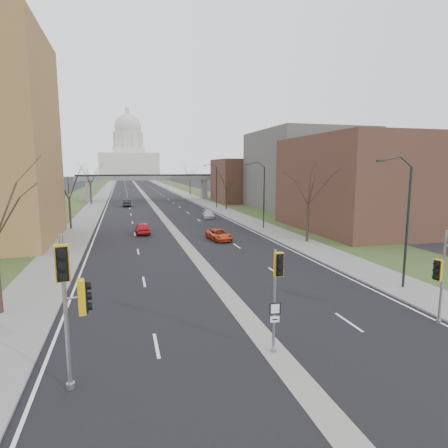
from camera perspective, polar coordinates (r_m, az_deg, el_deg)
name	(u,v)px	position (r m, az deg, el deg)	size (l,w,h in m)	color
ground	(275,353)	(17.56, 7.80, -18.85)	(700.00, 700.00, 0.00)	black
road_surface	(138,187)	(164.63, -13.03, 5.56)	(20.00, 600.00, 0.01)	black
median_strip	(138,187)	(164.63, -13.03, 5.56)	(1.20, 600.00, 0.02)	gray
sidewalk_right	(166,186)	(165.51, -8.85, 5.71)	(4.00, 600.00, 0.12)	gray
sidewalk_left	(108,187)	(164.61, -17.22, 5.42)	(4.00, 600.00, 0.12)	gray
grass_verge_right	(180,186)	(166.28, -6.79, 5.76)	(8.00, 600.00, 0.10)	#324520
grass_verge_left	(93,187)	(164.93, -19.31, 5.32)	(8.00, 600.00, 0.10)	#324520
commercial_block_near	(363,184)	(52.03, 20.47, 5.77)	(16.00, 20.00, 12.00)	#523326
commercial_block_mid	(305,171)	(74.62, 12.26, 7.96)	(18.00, 22.00, 15.00)	#575550
commercial_block_far	(246,181)	(88.96, 3.38, 6.60)	(14.00, 14.00, 10.00)	#523326
pedestrian_bridge	(148,181)	(94.57, -11.44, 6.46)	(34.00, 3.00, 6.45)	slate
capitol	(129,155)	(334.53, -14.30, 10.13)	(48.00, 42.00, 55.75)	silver
streetlight_near	(400,185)	(26.64, 25.21, 5.37)	(2.61, 0.20, 8.70)	black
streetlight_mid	(258,176)	(49.41, 5.27, 7.26)	(2.61, 0.20, 8.70)	black
streetlight_far	(212,173)	(74.34, -1.78, 7.72)	(2.61, 0.20, 8.70)	black
tree_left_b	(68,182)	(52.78, -22.65, 5.93)	(6.75, 6.75, 8.81)	#382B21
tree_left_c	(89,172)	(86.58, -19.81, 7.41)	(7.65, 7.65, 9.99)	#382B21
tree_right_a	(309,181)	(41.10, 12.81, 6.37)	(7.20, 7.20, 9.40)	#382B21
tree_right_b	(226,180)	(71.96, 0.35, 6.80)	(6.30, 6.30, 8.22)	#382B21
tree_right_c	(190,171)	(110.99, -5.23, 8.02)	(7.65, 7.65, 9.99)	#382B21
signal_pole_left	(71,291)	(14.39, -22.29, -9.43)	(0.99, 1.15, 5.78)	gray
signal_pole_median	(277,283)	(16.17, 8.05, -8.93)	(0.54, 0.76, 4.63)	gray
signal_pole_right	(445,264)	(22.08, 30.67, -5.32)	(1.07, 0.83, 4.93)	gray
car_left_near	(143,228)	(47.05, -12.28, -0.60)	(1.69, 4.21, 1.43)	red
car_left_far	(127,203)	(81.22, -14.57, 3.14)	(1.57, 4.51, 1.49)	black
car_right_near	(219,235)	(41.98, -0.75, -1.65)	(2.03, 4.40, 1.22)	#B43313
car_right_mid	(208,214)	(60.17, -2.41, 1.46)	(1.71, 4.21, 1.22)	#B9B9C2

